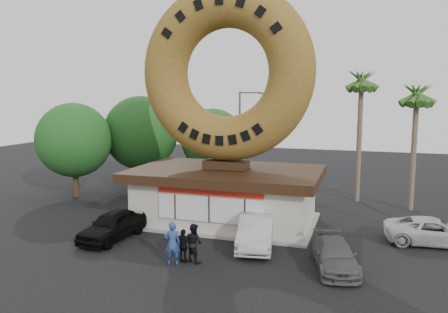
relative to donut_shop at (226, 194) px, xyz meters
name	(u,v)px	position (x,y,z in m)	size (l,w,h in m)	color
ground	(189,255)	(0.00, -5.98, -1.77)	(90.00, 90.00, 0.00)	black
donut_shop	(226,194)	(0.00, 0.00, 0.00)	(11.20, 7.20, 3.80)	beige
giant_donut	(226,73)	(0.00, 0.02, 7.21)	(10.35, 10.35, 2.64)	olive
tree_west	(141,133)	(-9.50, 7.02, 2.87)	(6.00, 6.00, 7.65)	#473321
tree_mid	(213,140)	(-4.00, 9.02, 2.25)	(5.20, 5.20, 6.63)	#473321
tree_far	(74,140)	(-13.00, 3.02, 2.56)	(5.60, 5.60, 7.14)	#473321
palm_near	(362,85)	(7.50, 8.02, 6.65)	(2.60, 2.60, 9.75)	#726651
palm_far	(417,98)	(11.00, 6.52, 5.72)	(2.60, 2.60, 8.75)	#726651
street_lamp	(241,134)	(-1.86, 10.02, 2.72)	(2.11, 0.20, 8.00)	#59595E
person_left	(172,243)	(-0.28, -7.26, -0.77)	(0.73, 0.48, 2.00)	navy
person_center	(194,243)	(0.52, -6.64, -0.86)	(0.88, 0.69, 1.82)	black
person_right	(183,246)	(0.11, -6.88, -0.97)	(0.93, 0.39, 1.59)	black
car_black	(113,225)	(-4.81, -4.95, -1.00)	(1.81, 4.51, 1.54)	black
car_silver	(256,231)	(2.76, -3.67, -0.97)	(1.69, 4.84, 1.59)	#B0B1B5
car_grey	(335,255)	(6.79, -5.47, -1.15)	(1.73, 4.26, 1.24)	#585A5D
car_white	(434,231)	(11.49, -0.59, -1.08)	(2.26, 4.91, 1.36)	silver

